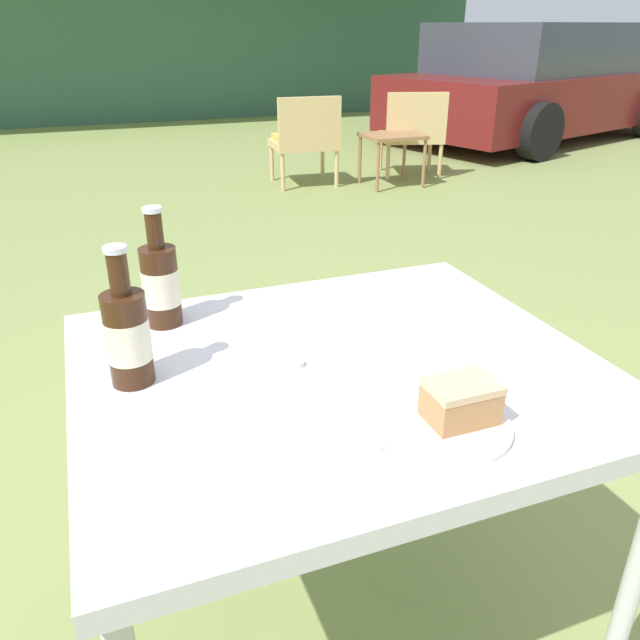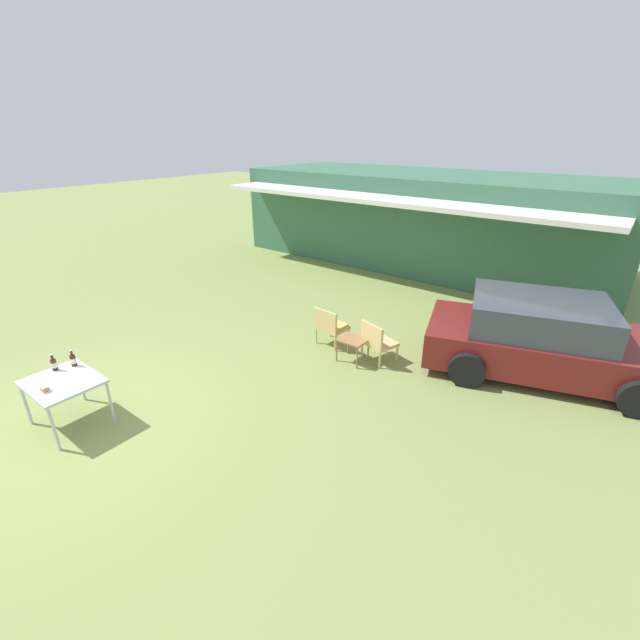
# 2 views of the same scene
# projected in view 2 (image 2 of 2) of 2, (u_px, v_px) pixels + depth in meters

# --- Properties ---
(ground_plane) EXTENTS (60.00, 60.00, 0.00)m
(ground_plane) POSITION_uv_depth(u_px,v_px,m) (74.00, 423.00, 6.29)
(ground_plane) COLOR olive
(cabin_building) EXTENTS (11.48, 5.38, 2.74)m
(cabin_building) POSITION_uv_depth(u_px,v_px,m) (426.00, 218.00, 13.55)
(cabin_building) COLOR #38664C
(cabin_building) RESTS_ON ground_plane
(parked_car) EXTENTS (4.29, 2.89, 1.34)m
(parked_car) POSITION_uv_depth(u_px,v_px,m) (543.00, 339.00, 7.38)
(parked_car) COLOR maroon
(parked_car) RESTS_ON ground_plane
(wicker_chair_cushioned) EXTENTS (0.58, 0.52, 0.78)m
(wicker_chair_cushioned) POSITION_uv_depth(u_px,v_px,m) (331.00, 325.00, 8.42)
(wicker_chair_cushioned) COLOR tan
(wicker_chair_cushioned) RESTS_ON ground_plane
(wicker_chair_plain) EXTENTS (0.67, 0.62, 0.78)m
(wicker_chair_plain) POSITION_uv_depth(u_px,v_px,m) (377.00, 340.00, 7.81)
(wicker_chair_plain) COLOR tan
(wicker_chair_plain) RESTS_ON ground_plane
(garden_side_table) EXTENTS (0.50, 0.42, 0.45)m
(garden_side_table) POSITION_uv_depth(u_px,v_px,m) (353.00, 342.00, 7.82)
(garden_side_table) COLOR #996B42
(garden_side_table) RESTS_ON ground_plane
(patio_table) EXTENTS (0.99, 0.85, 0.72)m
(patio_table) POSITION_uv_depth(u_px,v_px,m) (63.00, 384.00, 6.02)
(patio_table) COLOR silver
(patio_table) RESTS_ON ground_plane
(cake_on_plate) EXTENTS (0.22, 0.22, 0.08)m
(cake_on_plate) POSITION_uv_depth(u_px,v_px,m) (45.00, 389.00, 5.74)
(cake_on_plate) COLOR silver
(cake_on_plate) RESTS_ON patio_table
(cola_bottle_near) EXTENTS (0.08, 0.08, 0.26)m
(cola_bottle_near) POSITION_uv_depth(u_px,v_px,m) (73.00, 360.00, 6.34)
(cola_bottle_near) COLOR #381E0F
(cola_bottle_near) RESTS_ON patio_table
(cola_bottle_far) EXTENTS (0.08, 0.08, 0.26)m
(cola_bottle_far) POSITION_uv_depth(u_px,v_px,m) (54.00, 364.00, 6.22)
(cola_bottle_far) COLOR #381E0F
(cola_bottle_far) RESTS_ON patio_table
(fork) EXTENTS (0.18, 0.07, 0.01)m
(fork) POSITION_uv_depth(u_px,v_px,m) (44.00, 389.00, 5.79)
(fork) COLOR silver
(fork) RESTS_ON patio_table
(loose_bottle_cap) EXTENTS (0.03, 0.03, 0.01)m
(loose_bottle_cap) POSITION_uv_depth(u_px,v_px,m) (61.00, 378.00, 6.05)
(loose_bottle_cap) COLOR silver
(loose_bottle_cap) RESTS_ON patio_table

